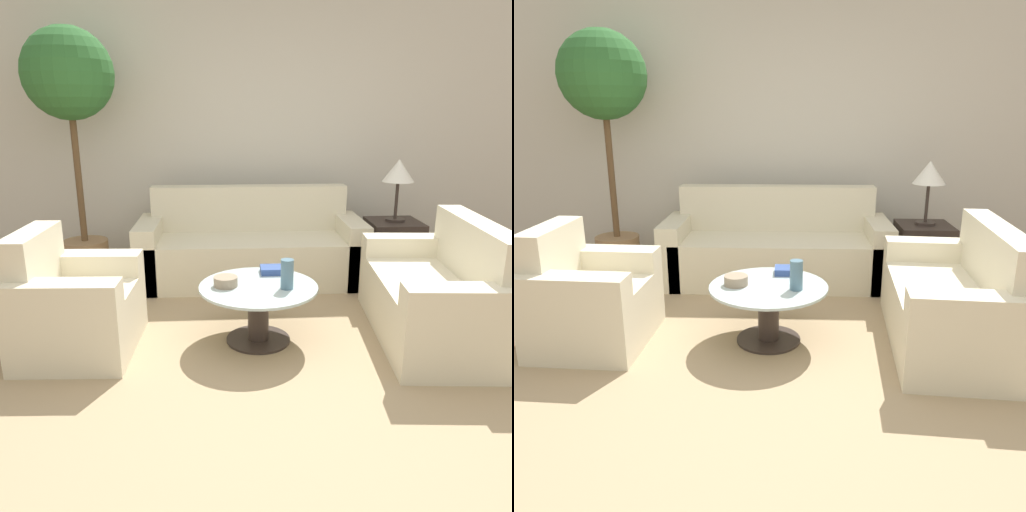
# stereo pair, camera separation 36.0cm
# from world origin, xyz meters

# --- Properties ---
(ground_plane) EXTENTS (14.00, 14.00, 0.00)m
(ground_plane) POSITION_xyz_m (0.00, 0.00, 0.00)
(ground_plane) COLOR brown
(wall_back) EXTENTS (10.00, 0.06, 2.60)m
(wall_back) POSITION_xyz_m (0.00, 2.68, 1.30)
(wall_back) COLOR beige
(wall_back) RESTS_ON ground_plane
(rug) EXTENTS (3.44, 3.51, 0.01)m
(rug) POSITION_xyz_m (-0.07, 0.68, 0.00)
(rug) COLOR tan
(rug) RESTS_ON ground_plane
(sofa_main) EXTENTS (2.06, 0.78, 0.86)m
(sofa_main) POSITION_xyz_m (-0.05, 2.01, 0.29)
(sofa_main) COLOR beige
(sofa_main) RESTS_ON ground_plane
(armchair) EXTENTS (0.75, 0.85, 0.83)m
(armchair) POSITION_xyz_m (-1.32, 0.64, 0.29)
(armchair) COLOR beige
(armchair) RESTS_ON ground_plane
(loveseat) EXTENTS (0.84, 1.44, 0.84)m
(loveseat) POSITION_xyz_m (1.22, 0.68, 0.29)
(loveseat) COLOR beige
(loveseat) RESTS_ON ground_plane
(coffee_table) EXTENTS (0.81, 0.81, 0.41)m
(coffee_table) POSITION_xyz_m (-0.07, 0.68, 0.27)
(coffee_table) COLOR #332823
(coffee_table) RESTS_ON ground_plane
(side_table) EXTENTS (0.48, 0.48, 0.55)m
(side_table) POSITION_xyz_m (1.30, 1.97, 0.28)
(side_table) COLOR #332823
(side_table) RESTS_ON ground_plane
(table_lamp) EXTENTS (0.29, 0.29, 0.57)m
(table_lamp) POSITION_xyz_m (1.30, 1.97, 1.00)
(table_lamp) COLOR #332823
(table_lamp) RESTS_ON side_table
(potted_plant) EXTENTS (0.78, 0.78, 2.25)m
(potted_plant) POSITION_xyz_m (-1.62, 2.13, 1.65)
(potted_plant) COLOR #93704C
(potted_plant) RESTS_ON ground_plane
(vase) EXTENTS (0.09, 0.09, 0.20)m
(vase) POSITION_xyz_m (0.12, 0.61, 0.51)
(vase) COLOR slate
(vase) RESTS_ON coffee_table
(bowl) EXTENTS (0.16, 0.16, 0.07)m
(bowl) POSITION_xyz_m (-0.29, 0.68, 0.45)
(bowl) COLOR gray
(bowl) RESTS_ON coffee_table
(book_stack) EXTENTS (0.18, 0.15, 0.05)m
(book_stack) POSITION_xyz_m (0.05, 0.94, 0.44)
(book_stack) COLOR #334C8C
(book_stack) RESTS_ON coffee_table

